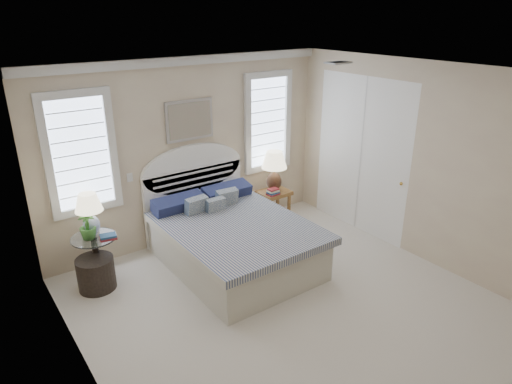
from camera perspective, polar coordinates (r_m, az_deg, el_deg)
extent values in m
cube|color=beige|center=(5.51, 5.37, -14.85)|extent=(4.50, 5.00, 0.01)
cube|color=silver|center=(4.46, 6.62, 14.20)|extent=(4.50, 5.00, 0.01)
cube|color=#C6AD94|center=(6.77, -8.22, 5.05)|extent=(4.50, 0.02, 2.70)
cube|color=#C6AD94|center=(3.87, -20.34, -9.67)|extent=(0.02, 5.00, 2.70)
cube|color=#C6AD94|center=(6.46, 21.10, 2.95)|extent=(0.02, 5.00, 2.70)
cube|color=silver|center=(6.49, -8.68, 15.94)|extent=(4.50, 0.08, 0.12)
cube|color=#B2B2B2|center=(5.86, 10.24, 15.63)|extent=(0.30, 0.20, 0.02)
cube|color=silver|center=(6.46, -15.50, 1.77)|extent=(0.08, 0.01, 0.12)
cube|color=#C9DDFF|center=(6.16, -21.10, 4.51)|extent=(0.90, 0.06, 1.60)
cube|color=#C9DDFF|center=(7.42, 1.42, 8.75)|extent=(0.90, 0.06, 1.60)
cube|color=silver|center=(6.62, -8.27, 8.87)|extent=(0.74, 0.04, 0.58)
cube|color=white|center=(7.17, 12.97, 4.41)|extent=(0.02, 1.80, 2.40)
cube|color=beige|center=(6.25, -2.59, -6.93)|extent=(1.60, 2.10, 0.55)
cube|color=navy|center=(6.07, -2.38, -4.51)|extent=(1.72, 2.15, 0.10)
cube|color=white|center=(7.00, -7.64, -1.34)|extent=(1.62, 0.08, 1.10)
cube|color=#1D2749|center=(6.53, -9.61, -1.48)|extent=(0.75, 0.31, 0.23)
cube|color=#1D2749|center=(6.89, -3.68, 0.05)|extent=(0.75, 0.31, 0.23)
cube|color=navy|center=(6.41, -7.48, -2.00)|extent=(0.33, 0.20, 0.34)
cube|color=navy|center=(6.64, -3.70, -0.99)|extent=(0.33, 0.20, 0.34)
cube|color=navy|center=(6.45, -5.10, -1.94)|extent=(0.28, 0.14, 0.29)
cylinder|color=black|center=(6.38, -18.94, -10.27)|extent=(0.32, 0.32, 0.03)
cylinder|color=black|center=(6.24, -19.26, -8.04)|extent=(0.08, 0.08, 0.60)
cylinder|color=silver|center=(6.10, -19.63, -5.43)|extent=(0.56, 0.56, 0.02)
cube|color=#9C6933|center=(7.44, 2.26, -0.11)|extent=(0.50, 0.40, 0.06)
cube|color=#9C6933|center=(7.57, 2.23, -2.35)|extent=(0.44, 0.34, 0.03)
cube|color=#9C6933|center=(7.33, 1.72, -2.73)|extent=(0.04, 0.04, 0.47)
cube|color=#9C6933|center=(7.55, 0.34, -1.96)|extent=(0.04, 0.04, 0.47)
cube|color=#9C6933|center=(7.56, 4.13, -1.98)|extent=(0.04, 0.04, 0.47)
cube|color=#9C6933|center=(7.77, 2.72, -1.26)|extent=(0.04, 0.04, 0.47)
cylinder|color=black|center=(6.14, -19.35, -9.58)|extent=(0.54, 0.54, 0.42)
cylinder|color=white|center=(6.17, -19.75, -4.83)|extent=(0.12, 0.12, 0.03)
ellipsoid|color=white|center=(6.13, -19.88, -3.92)|extent=(0.22, 0.22, 0.26)
cylinder|color=gold|center=(6.06, -20.07, -2.54)|extent=(0.03, 0.03, 0.10)
cylinder|color=black|center=(7.47, 2.25, 0.37)|extent=(0.18, 0.18, 0.03)
ellipsoid|color=black|center=(7.43, 2.26, 1.31)|extent=(0.32, 0.32, 0.31)
cylinder|color=gold|center=(7.36, 2.29, 2.72)|extent=(0.04, 0.04, 0.11)
imported|color=#2F6C2B|center=(6.00, -20.35, -3.91)|extent=(0.27, 0.27, 0.37)
cube|color=maroon|center=(5.99, -17.98, -5.47)|extent=(0.22, 0.18, 0.03)
cube|color=navy|center=(5.97, -18.01, -5.23)|extent=(0.21, 0.17, 0.03)
cube|color=maroon|center=(7.28, 2.16, -0.25)|extent=(0.20, 0.15, 0.03)
cube|color=navy|center=(7.27, 2.16, -0.06)|extent=(0.19, 0.14, 0.03)
cube|color=beige|center=(7.26, 2.16, 0.14)|extent=(0.18, 0.13, 0.03)
cube|color=maroon|center=(7.25, 2.16, 0.34)|extent=(0.17, 0.12, 0.03)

